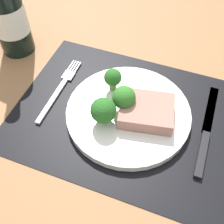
{
  "coord_description": "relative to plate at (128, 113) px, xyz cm",
  "views": [
    {
      "loc": [
        8.65,
        -32.62,
        46.14
      ],
      "look_at": [
        -2.99,
        -1.51,
        1.9
      ],
      "focal_mm": 44.21,
      "sensor_mm": 36.0,
      "label": 1
    }
  ],
  "objects": [
    {
      "name": "ground_plane",
      "position": [
        0.0,
        0.0,
        -2.6
      ],
      "size": [
        140.0,
        110.0,
        3.0
      ],
      "primitive_type": "cube",
      "color": "brown"
    },
    {
      "name": "placemat",
      "position": [
        0.0,
        0.0,
        -0.95
      ],
      "size": [
        46.64,
        34.38,
        0.3
      ],
      "primitive_type": "cube",
      "color": "black",
      "rests_on": "ground_plane"
    },
    {
      "name": "plate",
      "position": [
        0.0,
        0.0,
        0.0
      ],
      "size": [
        25.19,
        25.19,
        1.6
      ],
      "primitive_type": "cylinder",
      "color": "silver",
      "rests_on": "placemat"
    },
    {
      "name": "steak",
      "position": [
        3.6,
        0.01,
        2.28
      ],
      "size": [
        11.75,
        10.25,
        2.95
      ],
      "primitive_type": "cube",
      "rotation": [
        0.0,
        0.0,
        0.19
      ],
      "color": "#9E6B5B",
      "rests_on": "plate"
    },
    {
      "name": "broccoli_back_left",
      "position": [
        -5.04,
        4.44,
        4.04
      ],
      "size": [
        3.66,
        3.66,
        5.27
      ],
      "color": "#5B8942",
      "rests_on": "plate"
    },
    {
      "name": "broccoli_center",
      "position": [
        -3.71,
        -4.23,
        4.28
      ],
      "size": [
        4.96,
        4.96,
        6.01
      ],
      "color": "#5B8942",
      "rests_on": "plate"
    },
    {
      "name": "broccoli_near_steak",
      "position": [
        -1.11,
        0.4,
        4.33
      ],
      "size": [
        4.57,
        4.57,
        5.94
      ],
      "color": "#6B994C",
      "rests_on": "plate"
    },
    {
      "name": "fork",
      "position": [
        -16.44,
        1.42,
        -0.55
      ],
      "size": [
        2.4,
        19.2,
        0.5
      ],
      "rotation": [
        0.0,
        0.0,
        0.05
      ],
      "color": "silver",
      "rests_on": "placemat"
    },
    {
      "name": "knife",
      "position": [
        15.74,
        0.53,
        -0.5
      ],
      "size": [
        1.8,
        23.0,
        0.8
      ],
      "rotation": [
        0.0,
        0.0,
        0.01
      ],
      "color": "black",
      "rests_on": "placemat"
    },
    {
      "name": "wine_bottle",
      "position": [
        -32.55,
        10.48,
        9.23
      ],
      "size": [
        8.06,
        8.06,
        29.9
      ],
      "color": "black",
      "rests_on": "ground_plane"
    }
  ]
}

